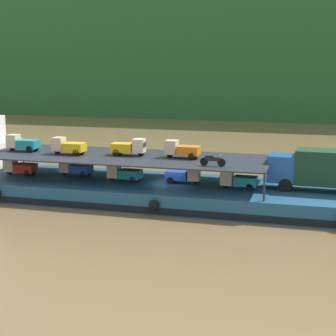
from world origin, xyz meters
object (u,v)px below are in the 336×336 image
(mini_truck_upper_mid, at_px, (68,146))
(mini_truck_upper_bow, at_px, (182,149))
(mini_truck_lower_mid, at_px, (124,173))
(mini_truck_lower_bow, at_px, (238,180))
(mini_truck_lower_stern, at_px, (20,167))
(mini_truck_lower_fore, at_px, (184,175))
(mini_truck_upper_stern, at_px, (22,143))
(covered_lorry, at_px, (318,169))
(mini_truck_upper_fore, at_px, (129,147))
(cargo_barge, at_px, (170,192))
(mini_truck_lower_aft, at_px, (75,168))
(motorcycle_upper_port, at_px, (212,160))

(mini_truck_upper_mid, relative_size, mini_truck_upper_bow, 0.99)
(mini_truck_lower_mid, bearing_deg, mini_truck_lower_bow, -0.85)
(mini_truck_lower_stern, xyz_separation_m, mini_truck_lower_fore, (14.26, 0.62, 0.00))
(mini_truck_upper_stern, distance_m, mini_truck_upper_bow, 13.93)
(covered_lorry, height_order, mini_truck_lower_bow, covered_lorry)
(mini_truck_lower_mid, xyz_separation_m, mini_truck_upper_stern, (-9.31, 0.41, 2.00))
(mini_truck_lower_fore, bearing_deg, mini_truck_upper_fore, 178.09)
(covered_lorry, relative_size, mini_truck_lower_stern, 2.86)
(mini_truck_upper_fore, bearing_deg, covered_lorry, 0.01)
(mini_truck_lower_mid, distance_m, mini_truck_lower_bow, 9.25)
(mini_truck_lower_bow, bearing_deg, mini_truck_lower_mid, 179.15)
(mini_truck_lower_mid, bearing_deg, cargo_barge, 5.98)
(mini_truck_lower_mid, distance_m, mini_truck_upper_stern, 9.53)
(covered_lorry, bearing_deg, mini_truck_upper_fore, -179.99)
(mini_truck_lower_aft, height_order, mini_truck_lower_bow, same)
(motorcycle_upper_port, bearing_deg, mini_truck_lower_mid, 165.94)
(mini_truck_lower_aft, bearing_deg, mini_truck_lower_bow, -4.48)
(mini_truck_lower_stern, distance_m, mini_truck_lower_bow, 18.70)
(mini_truck_lower_fore, bearing_deg, mini_truck_upper_mid, -175.65)
(mini_truck_lower_mid, bearing_deg, mini_truck_lower_stern, 179.96)
(mini_truck_upper_stern, bearing_deg, mini_truck_lower_aft, 6.80)
(mini_truck_lower_aft, distance_m, mini_truck_upper_fore, 5.32)
(mini_truck_lower_bow, relative_size, motorcycle_upper_port, 1.45)
(mini_truck_lower_stern, relative_size, mini_truck_upper_bow, 1.00)
(mini_truck_upper_mid, bearing_deg, mini_truck_lower_stern, 178.59)
(cargo_barge, height_order, mini_truck_upper_stern, mini_truck_upper_stern)
(covered_lorry, xyz_separation_m, mini_truck_lower_stern, (-24.47, -0.77, -1.00))
(cargo_barge, relative_size, mini_truck_upper_bow, 11.66)
(mini_truck_lower_mid, bearing_deg, covered_lorry, 2.97)
(motorcycle_upper_port, bearing_deg, mini_truck_lower_bow, 46.96)
(mini_truck_lower_fore, distance_m, mini_truck_upper_bow, 2.01)
(cargo_barge, relative_size, mini_truck_upper_fore, 11.62)
(motorcycle_upper_port, bearing_deg, mini_truck_lower_aft, 166.93)
(cargo_barge, xyz_separation_m, mini_truck_upper_fore, (-3.58, 0.38, 3.44))
(covered_lorry, bearing_deg, mini_truck_lower_bow, -170.99)
(mini_truck_upper_fore, bearing_deg, cargo_barge, -6.05)
(mini_truck_lower_aft, xyz_separation_m, mini_truck_upper_mid, (-0.08, -1.07, 2.00))
(mini_truck_lower_mid, bearing_deg, mini_truck_upper_bow, 9.31)
(mini_truck_lower_fore, relative_size, mini_truck_lower_bow, 1.01)
(mini_truck_upper_bow, distance_m, motorcycle_upper_port, 4.00)
(mini_truck_upper_bow, bearing_deg, mini_truck_lower_bow, -10.93)
(mini_truck_lower_stern, bearing_deg, motorcycle_upper_port, -6.39)
(mini_truck_lower_fore, bearing_deg, covered_lorry, 0.87)
(mini_truck_lower_aft, distance_m, motorcycle_upper_port, 12.76)
(mini_truck_upper_stern, distance_m, motorcycle_upper_port, 17.07)
(mini_truck_lower_stern, distance_m, mini_truck_upper_stern, 2.05)
(mini_truck_lower_stern, relative_size, mini_truck_upper_fore, 0.99)
(mini_truck_lower_stern, distance_m, mini_truck_upper_mid, 5.07)
(mini_truck_upper_bow, bearing_deg, cargo_barge, -156.44)
(cargo_barge, bearing_deg, motorcycle_upper_port, -31.13)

